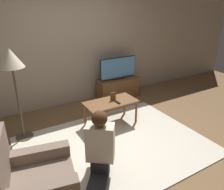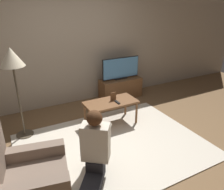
{
  "view_description": "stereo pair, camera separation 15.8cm",
  "coord_description": "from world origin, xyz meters",
  "px_view_note": "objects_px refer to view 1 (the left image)",
  "views": [
    {
      "loc": [
        -1.48,
        -2.42,
        2.06
      ],
      "look_at": [
        0.29,
        0.59,
        0.59
      ],
      "focal_mm": 35.0,
      "sensor_mm": 36.0,
      "label": 1
    },
    {
      "loc": [
        -1.34,
        -2.5,
        2.06
      ],
      "look_at": [
        0.29,
        0.59,
        0.59
      ],
      "focal_mm": 35.0,
      "sensor_mm": 36.0,
      "label": 2
    }
  ],
  "objects_px": {
    "tv": "(118,68)",
    "armchair": "(32,187)",
    "floor_lamp": "(12,64)",
    "coffee_table": "(111,104)",
    "person_kneeling": "(100,146)"
  },
  "relations": [
    {
      "from": "coffee_table",
      "to": "armchair",
      "type": "height_order",
      "value": "armchair"
    },
    {
      "from": "armchair",
      "to": "person_kneeling",
      "type": "height_order",
      "value": "person_kneeling"
    },
    {
      "from": "floor_lamp",
      "to": "coffee_table",
      "type": "bearing_deg",
      "value": -13.42
    },
    {
      "from": "tv",
      "to": "person_kneeling",
      "type": "relative_size",
      "value": 0.99
    },
    {
      "from": "tv",
      "to": "armchair",
      "type": "relative_size",
      "value": 0.99
    },
    {
      "from": "coffee_table",
      "to": "person_kneeling",
      "type": "relative_size",
      "value": 1.01
    },
    {
      "from": "person_kneeling",
      "to": "coffee_table",
      "type": "bearing_deg",
      "value": -88.98
    },
    {
      "from": "coffee_table",
      "to": "floor_lamp",
      "type": "distance_m",
      "value": 1.72
    },
    {
      "from": "tv",
      "to": "armchair",
      "type": "bearing_deg",
      "value": -138.1
    },
    {
      "from": "coffee_table",
      "to": "person_kneeling",
      "type": "xyz_separation_m",
      "value": [
        -0.77,
        -1.07,
        0.06
      ]
    },
    {
      "from": "armchair",
      "to": "person_kneeling",
      "type": "bearing_deg",
      "value": -74.58
    },
    {
      "from": "tv",
      "to": "floor_lamp",
      "type": "bearing_deg",
      "value": -163.65
    },
    {
      "from": "floor_lamp",
      "to": "armchair",
      "type": "xyz_separation_m",
      "value": [
        -0.15,
        -1.48,
        -0.96
      ]
    },
    {
      "from": "floor_lamp",
      "to": "armchair",
      "type": "height_order",
      "value": "floor_lamp"
    },
    {
      "from": "armchair",
      "to": "floor_lamp",
      "type": "bearing_deg",
      "value": 5.29
    }
  ]
}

